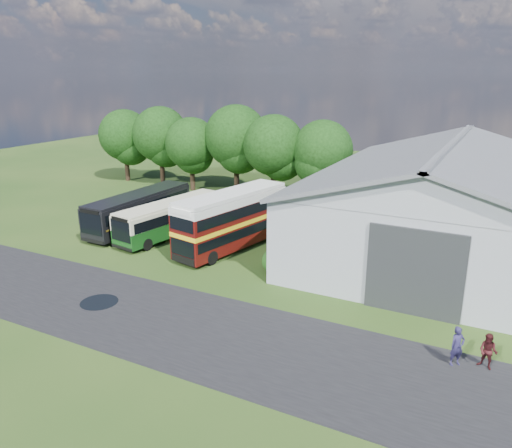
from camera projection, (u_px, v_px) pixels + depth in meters
The scene contains 18 objects.
ground at pixel (152, 288), 31.14m from camera, with size 120.00×120.00×0.00m, color #1D3912.
asphalt_road at pixel (161, 319), 27.28m from camera, with size 60.00×8.00×0.02m, color black.
puddle at pixel (99, 302), 29.26m from camera, with size 2.20×2.20×0.01m, color black.
storage_shed at pixel (448, 196), 36.85m from camera, with size 18.80×24.80×8.15m.
tree_far_left at pixel (125, 135), 59.98m from camera, with size 6.12×6.12×8.64m.
tree_left_a at pixel (160, 134), 58.11m from camera, with size 6.46×6.46×9.12m.
tree_left_b at pixel (191, 144), 55.24m from camera, with size 5.78×5.78×8.16m.
tree_mid at pixel (236, 137), 53.86m from camera, with size 6.80×6.80×9.60m.
tree_right_a at pixel (274, 145), 50.96m from camera, with size 6.26×6.26×8.83m.
tree_right_b at pixel (323, 150), 49.51m from camera, with size 5.98×5.98×8.45m.
shrub_front at pixel (274, 272), 33.76m from camera, with size 1.70×1.70×1.70m, color #194714.
shrub_mid at pixel (286, 262), 35.46m from camera, with size 1.60×1.60×1.60m, color #194714.
shrub_back at pixel (297, 253), 37.15m from camera, with size 1.80×1.80×1.80m, color #194714.
bus_green_single at pixel (171, 218), 40.69m from camera, with size 3.95×10.62×2.86m.
bus_maroon_double at pixel (232, 221), 37.58m from camera, with size 4.59×10.57×4.41m.
bus_dark_single at pixel (140, 210), 42.67m from camera, with size 2.77×11.14×3.06m.
visitor_a at pixel (457, 347), 22.79m from camera, with size 0.70×0.46×1.92m, color #201D3F.
visitor_b at pixel (488, 352), 22.54m from camera, with size 0.84×0.65×1.72m, color #381114.
Camera 1 is at (18.95, -22.34, 13.05)m, focal length 35.00 mm.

